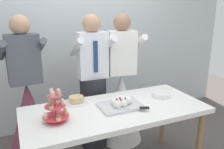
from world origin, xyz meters
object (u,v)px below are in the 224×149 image
at_px(cupcake_stand, 55,109).
at_px(person_groom, 93,91).
at_px(plate_stack, 161,94).
at_px(person_guest, 29,111).
at_px(round_cake, 76,100).
at_px(person_bride, 121,98).
at_px(dessert_table, 116,115).
at_px(main_cake_tray, 121,103).

bearing_deg(cupcake_stand, person_groom, 49.19).
distance_m(plate_stack, person_guest, 1.52).
bearing_deg(round_cake, person_guest, 136.27).
distance_m(cupcake_stand, person_bride, 1.20).
distance_m(cupcake_stand, person_guest, 0.83).
bearing_deg(person_bride, round_cake, -153.27).
xyz_separation_m(dessert_table, main_cake_tray, (0.05, -0.00, 0.11)).
height_order(round_cake, person_groom, person_groom).
bearing_deg(person_groom, cupcake_stand, -130.81).
bearing_deg(person_groom, round_cake, -131.46).
distance_m(dessert_table, cupcake_stand, 0.62).
bearing_deg(dessert_table, round_cake, 138.85).
bearing_deg(main_cake_tray, cupcake_stand, -176.70).
height_order(cupcake_stand, round_cake, cupcake_stand).
relative_size(dessert_table, plate_stack, 8.58).
bearing_deg(dessert_table, main_cake_tray, -3.10).
bearing_deg(person_guest, person_groom, -7.02).
xyz_separation_m(dessert_table, person_bride, (0.36, 0.63, -0.12)).
xyz_separation_m(person_bride, person_guest, (-1.14, 0.09, 0.00)).
height_order(cupcake_stand, person_bride, person_bride).
distance_m(main_cake_tray, plate_stack, 0.55).
bearing_deg(round_cake, person_bride, 26.73).
height_order(main_cake_tray, plate_stack, main_cake_tray).
relative_size(round_cake, person_bride, 0.14).
xyz_separation_m(round_cake, person_groom, (0.30, 0.34, -0.06)).
bearing_deg(dessert_table, person_guest, 137.31).
bearing_deg(person_bride, main_cake_tray, -116.51).
distance_m(dessert_table, round_cake, 0.44).
relative_size(main_cake_tray, round_cake, 1.77).
bearing_deg(plate_stack, person_groom, 138.68).
bearing_deg(plate_stack, main_cake_tray, -171.06).
bearing_deg(main_cake_tray, plate_stack, 8.94).
relative_size(cupcake_stand, main_cake_tray, 0.72).
bearing_deg(plate_stack, person_bride, 112.71).
relative_size(cupcake_stand, round_cake, 1.27).
xyz_separation_m(cupcake_stand, round_cake, (0.27, 0.32, -0.09)).
height_order(cupcake_stand, main_cake_tray, cupcake_stand).
relative_size(person_groom, person_guest, 1.00).
bearing_deg(person_bride, dessert_table, -120.26).
relative_size(dessert_table, person_guest, 1.08).
bearing_deg(person_guest, round_cake, -43.73).
distance_m(dessert_table, main_cake_tray, 0.12).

